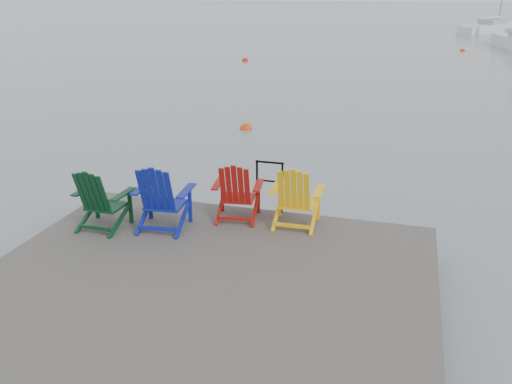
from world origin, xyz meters
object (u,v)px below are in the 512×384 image
(chair_blue, at_px, (161,196))
(buoy_a, at_px, (246,129))
(handrail, at_px, (269,182))
(chair_green, at_px, (100,198))
(chair_yellow, at_px, (296,196))
(buoy_b, at_px, (245,61))
(buoy_d, at_px, (463,51))
(chair_red, at_px, (237,191))
(sailboat_mid, at_px, (495,29))

(chair_blue, height_order, buoy_a, chair_blue)
(handrail, bearing_deg, chair_green, -149.10)
(chair_green, distance_m, chair_blue, 0.96)
(chair_yellow, height_order, buoy_b, chair_yellow)
(chair_blue, xyz_separation_m, buoy_d, (6.81, 34.43, -1.05))
(chair_blue, relative_size, chair_red, 1.10)
(chair_yellow, xyz_separation_m, buoy_b, (-8.26, 24.19, -1.02))
(sailboat_mid, bearing_deg, buoy_d, -64.98)
(buoy_a, bearing_deg, handrail, -70.11)
(chair_green, relative_size, buoy_a, 2.67)
(buoy_d, bearing_deg, buoy_b, -143.86)
(chair_red, height_order, buoy_d, chair_red)
(sailboat_mid, distance_m, buoy_b, 33.97)
(chair_green, distance_m, buoy_d, 35.54)
(handrail, relative_size, buoy_d, 2.54)
(handrail, bearing_deg, sailboat_mid, 79.64)
(chair_red, bearing_deg, chair_green, -162.41)
(chair_blue, height_order, sailboat_mid, sailboat_mid)
(buoy_b, xyz_separation_m, buoy_d, (13.07, 9.55, 0.00))
(chair_yellow, relative_size, buoy_b, 2.58)
(sailboat_mid, xyz_separation_m, buoy_b, (-17.37, -29.19, -0.35))
(buoy_a, relative_size, buoy_d, 1.07)
(chair_green, bearing_deg, buoy_b, 104.01)
(chair_green, relative_size, sailboat_mid, 0.08)
(chair_red, bearing_deg, sailboat_mid, 71.13)
(chair_blue, height_order, chair_red, chair_blue)
(chair_yellow, bearing_deg, buoy_d, 80.10)
(chair_red, height_order, chair_yellow, chair_yellow)
(handrail, distance_m, sailboat_mid, 53.78)
(chair_green, xyz_separation_m, buoy_d, (7.74, 34.68, -1.01))
(chair_green, distance_m, sailboat_mid, 55.65)
(chair_yellow, bearing_deg, buoy_b, 107.07)
(chair_red, relative_size, buoy_a, 2.62)
(chair_green, bearing_deg, buoy_a, 94.03)
(handrail, xyz_separation_m, chair_red, (-0.42, -0.48, -0.04))
(chair_red, relative_size, chair_yellow, 0.97)
(chair_yellow, bearing_deg, chair_green, -164.10)
(chair_green, height_order, chair_blue, chair_blue)
(chair_red, relative_size, buoy_d, 2.82)
(chair_green, relative_size, buoy_b, 2.54)
(buoy_b, bearing_deg, chair_red, -73.25)
(chair_yellow, bearing_deg, sailboat_mid, 78.53)
(chair_red, height_order, sailboat_mid, sailboat_mid)
(chair_blue, bearing_deg, buoy_a, 93.06)
(handrail, height_order, chair_blue, chair_blue)
(chair_green, distance_m, buoy_b, 25.71)
(buoy_d, bearing_deg, sailboat_mid, 77.65)
(chair_green, height_order, chair_yellow, chair_yellow)
(chair_green, bearing_deg, sailboat_mid, 79.54)
(buoy_d, bearing_deg, chair_green, -102.59)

